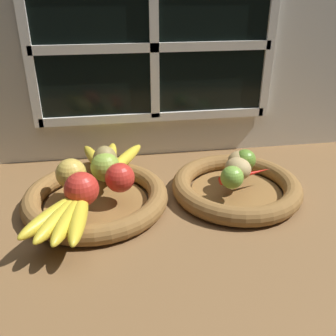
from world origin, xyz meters
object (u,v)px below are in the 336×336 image
object	(u,v)px
fruit_bowl_right	(236,187)
pear_brown	(105,161)
apple_golden_left	(71,174)
potato_large	(238,169)
banana_bunch_back	(110,160)
potato_back	(240,160)
lime_near	(232,177)
banana_bunch_front	(67,215)
apple_red_front	(82,189)
fruit_bowl_left	(96,198)
lime_far	(245,160)
chili_pepper	(246,175)
apple_green_back	(105,167)
apple_red_right	(120,177)

from	to	relation	value
fruit_bowl_right	pear_brown	size ratio (longest dim) A/B	4.02
apple_golden_left	potato_large	world-z (taller)	apple_golden_left
banana_bunch_back	potato_back	size ratio (longest dim) A/B	3.20
banana_bunch_back	lime_near	world-z (taller)	lime_near
banana_bunch_back	lime_near	bearing A→B (deg)	-31.21
pear_brown	potato_large	world-z (taller)	pear_brown
apple_golden_left	banana_bunch_front	bearing A→B (deg)	-90.18
apple_golden_left	apple_red_front	bearing A→B (deg)	-71.16
fruit_bowl_right	potato_back	distance (cm)	7.04
fruit_bowl_left	lime_far	world-z (taller)	lime_far
chili_pepper	fruit_bowl_right	bearing A→B (deg)	151.51
apple_green_back	chili_pepper	world-z (taller)	apple_green_back
apple_green_back	fruit_bowl_right	bearing A→B (deg)	-7.29
banana_bunch_back	lime_far	size ratio (longest dim) A/B	3.83
fruit_bowl_left	apple_red_front	bearing A→B (deg)	-111.04
pear_brown	lime_far	size ratio (longest dim) A/B	1.47
lime_near	fruit_bowl_left	bearing A→B (deg)	172.20
apple_red_right	potato_back	bearing A→B (deg)	11.23
potato_large	pear_brown	bearing A→B (deg)	168.88
fruit_bowl_right	pear_brown	distance (cm)	31.96
pear_brown	lime_far	world-z (taller)	pear_brown
apple_red_front	banana_bunch_back	world-z (taller)	apple_red_front
fruit_bowl_left	potato_back	size ratio (longest dim) A/B	5.24
apple_red_front	chili_pepper	bearing A→B (deg)	8.54
apple_red_right	chili_pepper	world-z (taller)	apple_red_right
fruit_bowl_left	banana_bunch_back	world-z (taller)	banana_bunch_back
potato_back	lime_far	distance (cm)	1.27
apple_red_front	banana_bunch_front	size ratio (longest dim) A/B	0.37
fruit_bowl_left	apple_red_front	xyz separation A→B (cm)	(-2.35, -6.10, 6.01)
fruit_bowl_right	apple_red_right	size ratio (longest dim) A/B	4.71
potato_back	apple_red_front	bearing A→B (deg)	-164.00
apple_red_right	fruit_bowl_left	bearing A→B (deg)	168.32
fruit_bowl_right	potato_back	bearing A→B (deg)	65.56
apple_green_back	apple_red_front	world-z (taller)	apple_red_front
apple_red_right	potato_large	world-z (taller)	apple_red_right
banana_bunch_back	chili_pepper	world-z (taller)	banana_bunch_back
pear_brown	lime_far	xyz separation A→B (cm)	(34.00, -1.86, -1.23)
apple_golden_left	chili_pepper	xyz separation A→B (cm)	(40.45, -2.23, -2.44)
pear_brown	potato_large	xyz separation A→B (cm)	(30.75, -6.04, -1.30)
potato_large	chili_pepper	world-z (taller)	potato_large
apple_red_front	potato_back	world-z (taller)	apple_red_front
banana_bunch_front	lime_near	distance (cm)	36.54
banana_bunch_back	potato_large	xyz separation A→B (cm)	(29.62, -12.08, 1.09)
fruit_bowl_right	banana_bunch_back	world-z (taller)	banana_bunch_back
chili_pepper	apple_red_front	bearing A→B (deg)	171.65
apple_red_front	lime_far	world-z (taller)	apple_red_front
apple_red_front	potato_back	bearing A→B (deg)	16.00
banana_bunch_front	chili_pepper	bearing A→B (deg)	16.32
apple_red_right	apple_golden_left	bearing A→B (deg)	164.48
fruit_bowl_right	lime_near	xyz separation A→B (cm)	(-2.79, -4.18, 5.01)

